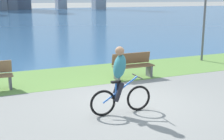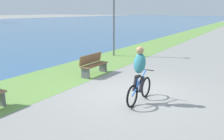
# 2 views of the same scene
# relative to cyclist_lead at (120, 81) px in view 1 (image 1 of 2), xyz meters

# --- Properties ---
(ground_plane) EXTENTS (300.00, 300.00, 0.00)m
(ground_plane) POSITION_rel_cyclist_lead_xyz_m (0.55, 0.59, -0.84)
(ground_plane) COLOR gray
(grass_strip_bayside) EXTENTS (120.00, 3.03, 0.01)m
(grass_strip_bayside) POSITION_rel_cyclist_lead_xyz_m (0.55, 4.14, -0.84)
(grass_strip_bayside) COLOR #6B9947
(grass_strip_bayside) RESTS_ON ground
(bay_water_surface) EXTENTS (300.00, 71.24, 0.00)m
(bay_water_surface) POSITION_rel_cyclist_lead_xyz_m (0.55, 41.27, -0.84)
(bay_water_surface) COLOR #386693
(bay_water_surface) RESTS_ON ground
(cyclist_lead) EXTENTS (1.65, 0.52, 1.70)m
(cyclist_lead) POSITION_rel_cyclist_lead_xyz_m (0.00, 0.00, 0.00)
(cyclist_lead) COLOR black
(cyclist_lead) RESTS_ON ground
(bench_near_path) EXTENTS (1.50, 0.47, 0.90)m
(bench_near_path) POSITION_rel_cyclist_lead_xyz_m (1.88, 3.03, -0.39)
(bench_near_path) COLOR brown
(bench_near_path) RESTS_ON ground
(lamppost_tall) EXTENTS (0.28, 0.28, 4.10)m
(lamppost_tall) POSITION_rel_cyclist_lead_xyz_m (6.26, 4.63, 1.82)
(lamppost_tall) COLOR #595960
(lamppost_tall) RESTS_ON ground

